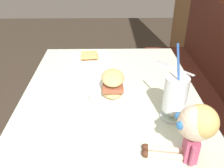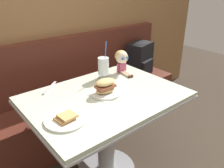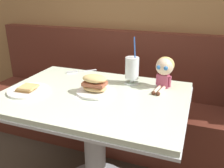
# 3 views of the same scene
# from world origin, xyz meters

# --- Properties ---
(diner_table) EXTENTS (1.11, 0.81, 0.74)m
(diner_table) POSITION_xyz_m (0.00, 0.18, 0.54)
(diner_table) COLOR beige
(diner_table) RESTS_ON ground
(toast_plate) EXTENTS (0.25, 0.25, 0.04)m
(toast_plate) POSITION_xyz_m (-0.38, 0.07, 0.75)
(toast_plate) COLOR white
(toast_plate) RESTS_ON diner_table
(milkshake_glass) EXTENTS (0.10, 0.10, 0.32)m
(milkshake_glass) POSITION_xyz_m (0.17, 0.42, 0.84)
(milkshake_glass) COLOR silver
(milkshake_glass) RESTS_ON diner_table
(sandwich_plate) EXTENTS (0.23, 0.23, 0.12)m
(sandwich_plate) POSITION_xyz_m (0.01, 0.19, 0.79)
(sandwich_plate) COLOR white
(sandwich_plate) RESTS_ON diner_table
(butter_knife) EXTENTS (0.19, 0.17, 0.01)m
(butter_knife) POSITION_xyz_m (-0.29, 0.51, 0.74)
(butter_knife) COLOR silver
(butter_knife) RESTS_ON diner_table
(seated_doll) EXTENTS (0.13, 0.23, 0.20)m
(seated_doll) POSITION_xyz_m (0.38, 0.43, 0.87)
(seated_doll) COLOR #B74C6B
(seated_doll) RESTS_ON diner_table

